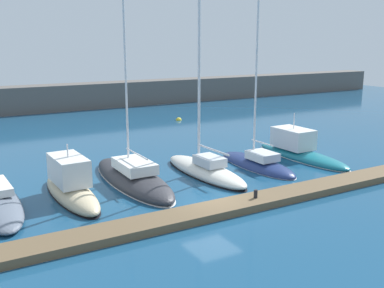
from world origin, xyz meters
The scene contains 10 objects.
ground_plane centered at (0.00, 0.00, 0.00)m, with size 120.00×120.00×0.00m, color navy.
dock_pier centered at (0.00, -1.24, 0.20)m, with size 28.50×1.74×0.40m, color brown.
breakwater_seawall centered at (0.00, 36.95, 1.58)m, with size 108.00×3.43×3.15m, color #5B5651.
motorboat_sand_second centered at (-6.16, 4.79, 0.64)m, with size 2.17×7.50×3.29m.
sailboat_charcoal_third centered at (-2.21, 5.51, 0.35)m, with size 2.79×9.97×19.69m.
sailboat_ivory_fourth centered at (2.44, 4.71, 0.38)m, with size 2.51×8.37×12.91m.
sailboat_navy_fifth centered at (6.53, 4.56, 0.21)m, with size 2.46×7.40×13.32m.
motorboat_teal_sixth centered at (10.74, 5.06, 0.54)m, with size 2.45×8.82×3.46m.
mooring_buoy_yellow centered at (10.42, 23.27, 0.00)m, with size 0.62×0.62×0.62m, color yellow.
dock_bollard centered at (1.90, -1.24, 0.62)m, with size 0.20×0.20×0.44m, color black.
Camera 1 is at (-11.92, -18.73, 8.40)m, focal length 41.74 mm.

